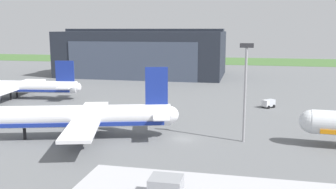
# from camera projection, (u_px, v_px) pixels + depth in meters

# --- Properties ---
(ground_plane) EXTENTS (440.00, 440.00, 0.00)m
(ground_plane) POSITION_uv_depth(u_px,v_px,m) (182.00, 139.00, 69.03)
(ground_plane) COLOR slate
(grass_field_strip) EXTENTS (440.00, 56.00, 0.08)m
(grass_field_strip) POSITION_uv_depth(u_px,v_px,m) (229.00, 61.00, 238.81)
(grass_field_strip) COLOR #446B34
(grass_field_strip) RESTS_ON ground_plane
(maintenance_hangar) EXTENTS (70.12, 37.27, 20.48)m
(maintenance_hangar) POSITION_uv_depth(u_px,v_px,m) (144.00, 53.00, 163.45)
(maintenance_hangar) COLOR #232833
(maintenance_hangar) RESTS_ON ground_plane
(airliner_near_right) EXTENTS (34.75, 29.75, 13.38)m
(airliner_near_right) POSITION_uv_depth(u_px,v_px,m) (83.00, 117.00, 68.79)
(airliner_near_right) COLOR white
(airliner_near_right) RESTS_ON ground_plane
(airliner_far_right) EXTENTS (44.35, 35.72, 11.37)m
(airliner_far_right) POSITION_uv_depth(u_px,v_px,m) (8.00, 87.00, 108.44)
(airliner_far_right) COLOR white
(airliner_far_right) RESTS_ON ground_plane
(ops_van) EXTENTS (3.62, 3.69, 2.10)m
(ops_van) POSITION_uv_depth(u_px,v_px,m) (269.00, 103.00, 96.34)
(ops_van) COLOR silver
(ops_van) RESTS_ON ground_plane
(apron_light_mast) EXTENTS (2.40, 0.50, 17.89)m
(apron_light_mast) POSITION_uv_depth(u_px,v_px,m) (245.00, 85.00, 65.54)
(apron_light_mast) COLOR #99999E
(apron_light_mast) RESTS_ON ground_plane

